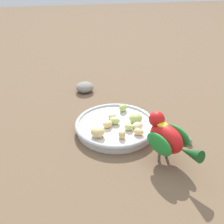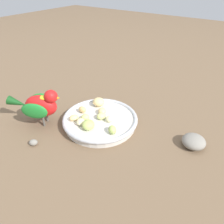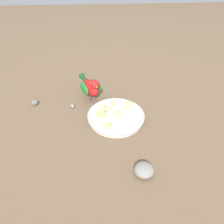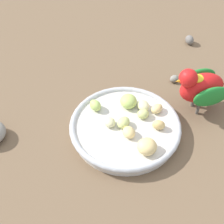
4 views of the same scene
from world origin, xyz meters
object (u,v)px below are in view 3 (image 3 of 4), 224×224
pebble_1 (72,106)px  apple_piece_5 (129,104)px  apple_piece_2 (116,114)px  apple_piece_4 (108,109)px  apple_piece_6 (122,111)px  apple_piece_1 (118,119)px  rock_large (144,170)px  apple_piece_7 (102,105)px  apple_piece_3 (113,103)px  feeding_bowl (116,117)px  pebble_0 (35,103)px  apple_piece_0 (101,114)px  apple_piece_9 (108,125)px  apple_piece_8 (102,110)px  parrot (91,86)px

pebble_1 → apple_piece_5: bearing=80.3°
apple_piece_2 → apple_piece_4: (-0.04, -0.03, -0.00)m
apple_piece_6 → pebble_1: size_ratio=1.28×
apple_piece_1 → rock_large: bearing=14.7°
apple_piece_7 → apple_piece_3: bearing=99.8°
feeding_bowl → apple_piece_2: bearing=18.1°
apple_piece_5 → apple_piece_6: (0.04, -0.03, -0.00)m
feeding_bowl → apple_piece_1: size_ratio=9.38×
apple_piece_7 → pebble_0: (-0.06, -0.30, -0.02)m
apple_piece_2 → rock_large: size_ratio=0.47×
feeding_bowl → apple_piece_3: bearing=-175.3°
apple_piece_6 → apple_piece_2: bearing=-57.6°
apple_piece_1 → apple_piece_7: same height
apple_piece_0 → apple_piece_2: apple_piece_0 is taller
apple_piece_2 → apple_piece_7: bearing=-139.6°
apple_piece_3 → apple_piece_2: bearing=5.4°
apple_piece_7 → pebble_1: bearing=-103.9°
apple_piece_1 → apple_piece_9: apple_piece_9 is taller
apple_piece_0 → apple_piece_3: bearing=143.0°
apple_piece_8 → parrot: size_ratio=0.19×
apple_piece_6 → apple_piece_7: (-0.05, -0.08, -0.00)m
feeding_bowl → apple_piece_8: (-0.03, -0.06, 0.02)m
apple_piece_2 → apple_piece_9: bearing=-28.3°
apple_piece_4 → apple_piece_9: apple_piece_9 is taller
apple_piece_2 → pebble_0: size_ratio=1.05×
apple_piece_6 → rock_large: (0.29, 0.04, -0.01)m
apple_piece_3 → apple_piece_5: apple_piece_5 is taller
apple_piece_3 → apple_piece_7: bearing=-80.2°
apple_piece_4 → apple_piece_9: size_ratio=0.86×
feeding_bowl → apple_piece_7: (-0.06, -0.05, 0.02)m
apple_piece_7 → parrot: bearing=-152.7°
rock_large → pebble_1: bearing=-145.4°
apple_piece_9 → rock_large: apple_piece_9 is taller
pebble_0 → apple_piece_9: bearing=58.4°
apple_piece_4 → apple_piece_9: bearing=-2.1°
apple_piece_8 → pebble_0: (-0.09, -0.30, -0.02)m
pebble_0 → feeding_bowl: bearing=70.7°
apple_piece_3 → apple_piece_4: apple_piece_3 is taller
pebble_1 → apple_piece_8: bearing=63.7°
apple_piece_4 → parrot: bearing=-149.8°
apple_piece_0 → rock_large: bearing=25.3°
apple_piece_5 → apple_piece_0: bearing=-65.0°
apple_piece_4 → parrot: (-0.12, -0.07, 0.04)m
feeding_bowl → apple_piece_8: 0.07m
apple_piece_9 → apple_piece_3: bearing=168.0°
apple_piece_7 → rock_large: apple_piece_7 is taller
apple_piece_2 → apple_piece_8: (-0.03, -0.06, -0.00)m
apple_piece_3 → apple_piece_9: 0.14m
apple_piece_1 → apple_piece_3: bearing=-174.0°
apple_piece_1 → apple_piece_2: 0.03m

